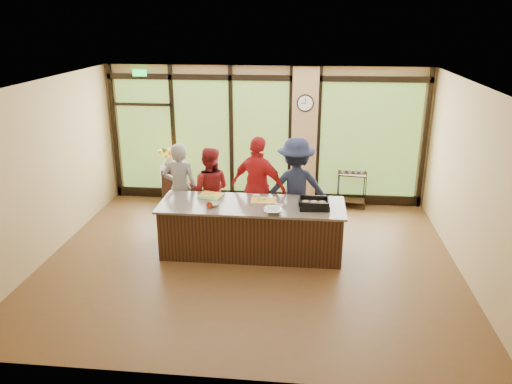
% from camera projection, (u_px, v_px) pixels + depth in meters
% --- Properties ---
extents(floor, '(7.00, 7.00, 0.00)m').
position_uv_depth(floor, '(250.00, 260.00, 8.62)').
color(floor, brown).
rests_on(floor, ground).
extents(ceiling, '(7.00, 7.00, 0.00)m').
position_uv_depth(ceiling, '(249.00, 84.00, 7.62)').
color(ceiling, white).
rests_on(ceiling, back_wall).
extents(back_wall, '(7.00, 0.00, 7.00)m').
position_uv_depth(back_wall, '(265.00, 136.00, 10.93)').
color(back_wall, tan).
rests_on(back_wall, floor).
extents(left_wall, '(0.00, 6.00, 6.00)m').
position_uv_depth(left_wall, '(45.00, 171.00, 8.46)').
color(left_wall, tan).
rests_on(left_wall, floor).
extents(right_wall, '(0.00, 6.00, 6.00)m').
position_uv_depth(right_wall, '(472.00, 184.00, 7.78)').
color(right_wall, tan).
rests_on(right_wall, floor).
extents(window_wall, '(6.90, 0.12, 3.00)m').
position_uv_depth(window_wall, '(273.00, 141.00, 10.91)').
color(window_wall, tan).
rests_on(window_wall, floor).
extents(island_base, '(3.10, 1.00, 0.88)m').
position_uv_depth(island_base, '(252.00, 229.00, 8.75)').
color(island_base, '#331C11').
rests_on(island_base, floor).
extents(countertop, '(3.20, 1.10, 0.04)m').
position_uv_depth(countertop, '(252.00, 205.00, 8.60)').
color(countertop, slate).
rests_on(countertop, island_base).
extents(wall_clock, '(0.36, 0.04, 0.36)m').
position_uv_depth(wall_clock, '(305.00, 103.00, 10.47)').
color(wall_clock, black).
rests_on(wall_clock, window_wall).
extents(cook_left, '(0.66, 0.45, 1.78)m').
position_uv_depth(cook_left, '(180.00, 189.00, 9.44)').
color(cook_left, gray).
rests_on(cook_left, floor).
extents(cook_midleft, '(0.82, 0.64, 1.68)m').
position_uv_depth(cook_midleft, '(209.00, 190.00, 9.52)').
color(cook_midleft, maroon).
rests_on(cook_midleft, floor).
extents(cook_midright, '(1.23, 0.90, 1.93)m').
position_uv_depth(cook_midright, '(258.00, 188.00, 9.27)').
color(cook_midright, '#AE1A1F').
rests_on(cook_midright, floor).
extents(cook_right, '(1.33, 0.89, 1.91)m').
position_uv_depth(cook_right, '(296.00, 188.00, 9.27)').
color(cook_right, '#1A203A').
rests_on(cook_right, floor).
extents(roasting_pan, '(0.53, 0.43, 0.09)m').
position_uv_depth(roasting_pan, '(314.00, 205.00, 8.40)').
color(roasting_pan, black).
rests_on(roasting_pan, countertop).
extents(mixing_bowl, '(0.36, 0.36, 0.08)m').
position_uv_depth(mixing_bowl, '(273.00, 211.00, 8.17)').
color(mixing_bowl, silver).
rests_on(mixing_bowl, countertop).
extents(cutting_board_left, '(0.43, 0.36, 0.01)m').
position_uv_depth(cutting_board_left, '(210.00, 197.00, 8.90)').
color(cutting_board_left, '#439034').
rests_on(cutting_board_left, countertop).
extents(cutting_board_center, '(0.47, 0.40, 0.01)m').
position_uv_depth(cutting_board_center, '(211.00, 195.00, 9.02)').
color(cutting_board_center, gold).
rests_on(cutting_board_center, countertop).
extents(cutting_board_right, '(0.45, 0.35, 0.01)m').
position_uv_depth(cutting_board_right, '(264.00, 200.00, 8.74)').
color(cutting_board_right, gold).
rests_on(cutting_board_right, countertop).
extents(prep_bowl_near, '(0.20, 0.20, 0.05)m').
position_uv_depth(prep_bowl_near, '(214.00, 204.00, 8.50)').
color(prep_bowl_near, silver).
rests_on(prep_bowl_near, countertop).
extents(prep_bowl_mid, '(0.18, 0.18, 0.05)m').
position_uv_depth(prep_bowl_mid, '(279.00, 206.00, 8.43)').
color(prep_bowl_mid, silver).
rests_on(prep_bowl_mid, countertop).
extents(prep_bowl_far, '(0.16, 0.16, 0.03)m').
position_uv_depth(prep_bowl_far, '(256.00, 196.00, 8.92)').
color(prep_bowl_far, silver).
rests_on(prep_bowl_far, countertop).
extents(red_ramekin, '(0.12, 0.12, 0.08)m').
position_uv_depth(red_ramekin, '(209.00, 206.00, 8.40)').
color(red_ramekin, '#AB2E11').
rests_on(red_ramekin, countertop).
extents(flower_stand, '(0.55, 0.55, 0.87)m').
position_uv_depth(flower_stand, '(172.00, 186.00, 10.98)').
color(flower_stand, '#331C11').
rests_on(flower_stand, floor).
extents(flower_vase, '(0.36, 0.36, 0.29)m').
position_uv_depth(flower_vase, '(170.00, 161.00, 10.79)').
color(flower_vase, '#927B4F').
rests_on(flower_vase, flower_stand).
extents(bar_cart, '(0.67, 0.44, 0.85)m').
position_uv_depth(bar_cart, '(352.00, 185.00, 10.84)').
color(bar_cart, '#331C11').
rests_on(bar_cart, floor).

